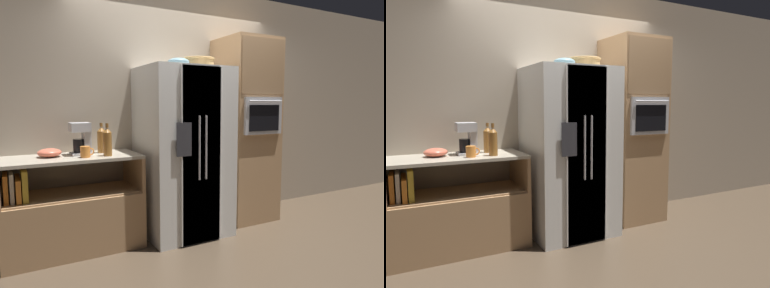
% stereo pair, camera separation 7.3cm
% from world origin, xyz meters
% --- Properties ---
extents(ground_plane, '(20.00, 20.00, 0.00)m').
position_xyz_m(ground_plane, '(0.00, 0.00, 0.00)').
color(ground_plane, '#4C3D2D').
extents(wall_back, '(12.00, 0.06, 2.80)m').
position_xyz_m(wall_back, '(0.00, 0.49, 1.40)').
color(wall_back, tan).
rests_on(wall_back, ground_plane).
extents(counter_left, '(1.28, 0.61, 0.93)m').
position_xyz_m(counter_left, '(-1.29, 0.15, 0.34)').
color(counter_left, '#A87F56').
rests_on(counter_left, ground_plane).
extents(refrigerator, '(0.89, 0.83, 1.81)m').
position_xyz_m(refrigerator, '(-0.12, 0.05, 0.90)').
color(refrigerator, silver).
rests_on(refrigerator, ground_plane).
extents(wall_oven, '(0.64, 0.70, 2.19)m').
position_xyz_m(wall_oven, '(0.78, 0.14, 1.10)').
color(wall_oven, '#A87F56').
rests_on(wall_oven, ground_plane).
extents(wicker_basket, '(0.34, 0.34, 0.11)m').
position_xyz_m(wicker_basket, '(0.07, 0.05, 1.87)').
color(wicker_basket, tan).
rests_on(wicker_basket, refrigerator).
extents(fruit_bowl, '(0.22, 0.22, 0.08)m').
position_xyz_m(fruit_bowl, '(-0.21, -0.03, 1.85)').
color(fruit_bowl, '#668C99').
rests_on(fruit_bowl, refrigerator).
extents(bottle_tall, '(0.08, 0.08, 0.31)m').
position_xyz_m(bottle_tall, '(-0.96, 0.01, 1.06)').
color(bottle_tall, brown).
rests_on(bottle_tall, counter_left).
extents(bottle_short, '(0.09, 0.09, 0.31)m').
position_xyz_m(bottle_short, '(-0.95, 0.26, 1.06)').
color(bottle_short, brown).
rests_on(bottle_short, counter_left).
extents(mug, '(0.13, 0.09, 0.11)m').
position_xyz_m(mug, '(-1.16, 0.02, 0.98)').
color(mug, orange).
rests_on(mug, counter_left).
extents(mixing_bowl, '(0.22, 0.22, 0.08)m').
position_xyz_m(mixing_bowl, '(-1.46, 0.20, 0.97)').
color(mixing_bowl, '#DB664C').
rests_on(mixing_bowl, counter_left).
extents(coffee_maker, '(0.18, 0.20, 0.32)m').
position_xyz_m(coffee_maker, '(-1.15, 0.21, 1.10)').
color(coffee_maker, '#B2B2B7').
rests_on(coffee_maker, counter_left).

